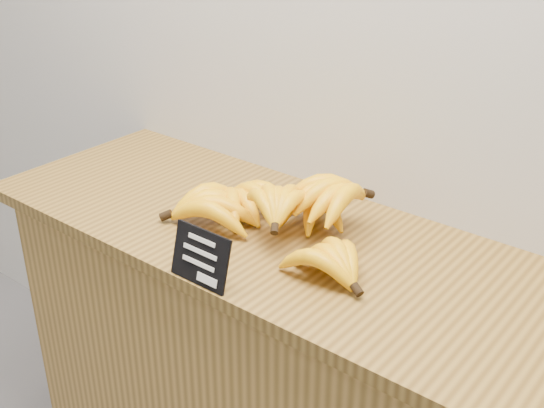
% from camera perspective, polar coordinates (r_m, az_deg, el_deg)
% --- Properties ---
extents(counter, '(1.31, 0.50, 0.90)m').
position_cam_1_polar(counter, '(1.75, 1.07, -16.40)').
color(counter, '#AA7F37').
rests_on(counter, ground).
extents(counter_top, '(1.46, 0.54, 0.03)m').
position_cam_1_polar(counter_top, '(1.47, 1.22, -2.99)').
color(counter_top, olive).
rests_on(counter_top, counter).
extents(chalkboard_sign, '(0.13, 0.03, 0.11)m').
position_cam_1_polar(chalkboard_sign, '(1.28, -6.03, -4.44)').
color(chalkboard_sign, black).
rests_on(chalkboard_sign, counter_top).
extents(banana_pile, '(0.53, 0.37, 0.12)m').
position_cam_1_polar(banana_pile, '(1.45, 0.87, -0.59)').
color(banana_pile, '#FFBD0A').
rests_on(banana_pile, counter_top).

